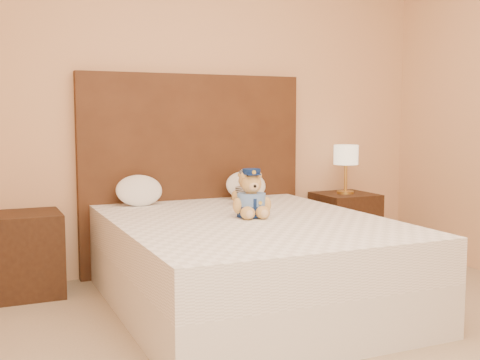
{
  "coord_description": "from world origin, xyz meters",
  "views": [
    {
      "loc": [
        -1.54,
        -2.14,
        1.18
      ],
      "look_at": [
        0.05,
        1.45,
        0.77
      ],
      "focal_mm": 45.0,
      "sensor_mm": 36.0,
      "label": 1
    }
  ],
  "objects_px": {
    "teddy_police": "(251,193)",
    "pillow_right": "(246,184)",
    "nightstand_right": "(345,226)",
    "bed": "(248,262)",
    "teddy_prisoner": "(246,188)",
    "nightstand_left": "(26,254)",
    "pillow_left": "(139,189)",
    "lamp": "(346,157)"
  },
  "relations": [
    {
      "from": "teddy_police",
      "to": "pillow_right",
      "type": "xyz_separation_m",
      "value": [
        0.32,
        0.78,
        -0.04
      ]
    },
    {
      "from": "nightstand_right",
      "to": "teddy_police",
      "type": "height_order",
      "value": "teddy_police"
    },
    {
      "from": "bed",
      "to": "teddy_prisoner",
      "type": "xyz_separation_m",
      "value": [
        0.23,
        0.55,
        0.39
      ]
    },
    {
      "from": "bed",
      "to": "nightstand_left",
      "type": "xyz_separation_m",
      "value": [
        -1.25,
        0.8,
        -0.0
      ]
    },
    {
      "from": "teddy_prisoner",
      "to": "pillow_left",
      "type": "relative_size",
      "value": 0.71
    },
    {
      "from": "nightstand_right",
      "to": "pillow_right",
      "type": "height_order",
      "value": "pillow_right"
    },
    {
      "from": "teddy_prisoner",
      "to": "nightstand_right",
      "type": "bearing_deg",
      "value": 35.51
    },
    {
      "from": "bed",
      "to": "teddy_police",
      "type": "relative_size",
      "value": 6.62
    },
    {
      "from": "lamp",
      "to": "pillow_right",
      "type": "distance_m",
      "value": 0.91
    },
    {
      "from": "bed",
      "to": "pillow_left",
      "type": "xyz_separation_m",
      "value": [
        -0.47,
        0.83,
        0.39
      ]
    },
    {
      "from": "pillow_left",
      "to": "pillow_right",
      "type": "bearing_deg",
      "value": 0.0
    },
    {
      "from": "nightstand_right",
      "to": "lamp",
      "type": "distance_m",
      "value": 0.57
    },
    {
      "from": "nightstand_right",
      "to": "nightstand_left",
      "type": "bearing_deg",
      "value": 180.0
    },
    {
      "from": "teddy_police",
      "to": "pillow_right",
      "type": "distance_m",
      "value": 0.84
    },
    {
      "from": "teddy_prisoner",
      "to": "nightstand_left",
      "type": "bearing_deg",
      "value": -167.86
    },
    {
      "from": "lamp",
      "to": "pillow_left",
      "type": "xyz_separation_m",
      "value": [
        -1.72,
        0.03,
        -0.18
      ]
    },
    {
      "from": "nightstand_right",
      "to": "pillow_right",
      "type": "bearing_deg",
      "value": 178.06
    },
    {
      "from": "bed",
      "to": "pillow_left",
      "type": "distance_m",
      "value": 1.03
    },
    {
      "from": "nightstand_left",
      "to": "teddy_police",
      "type": "height_order",
      "value": "teddy_police"
    },
    {
      "from": "teddy_prisoner",
      "to": "pillow_left",
      "type": "bearing_deg",
      "value": -179.94
    },
    {
      "from": "bed",
      "to": "teddy_prisoner",
      "type": "distance_m",
      "value": 0.72
    },
    {
      "from": "lamp",
      "to": "teddy_police",
      "type": "bearing_deg",
      "value": -148.11
    },
    {
      "from": "teddy_police",
      "to": "pillow_left",
      "type": "bearing_deg",
      "value": 132.28
    },
    {
      "from": "nightstand_right",
      "to": "lamp",
      "type": "bearing_deg",
      "value": 180.0
    },
    {
      "from": "nightstand_left",
      "to": "pillow_left",
      "type": "relative_size",
      "value": 1.64
    },
    {
      "from": "bed",
      "to": "nightstand_left",
      "type": "bearing_deg",
      "value": 147.38
    },
    {
      "from": "teddy_police",
      "to": "pillow_left",
      "type": "relative_size",
      "value": 0.9
    },
    {
      "from": "pillow_right",
      "to": "pillow_left",
      "type": "bearing_deg",
      "value": 180.0
    },
    {
      "from": "teddy_prisoner",
      "to": "pillow_right",
      "type": "height_order",
      "value": "teddy_prisoner"
    },
    {
      "from": "teddy_prisoner",
      "to": "pillow_right",
      "type": "distance_m",
      "value": 0.31
    },
    {
      "from": "nightstand_right",
      "to": "pillow_left",
      "type": "distance_m",
      "value": 1.77
    },
    {
      "from": "nightstand_left",
      "to": "teddy_prisoner",
      "type": "height_order",
      "value": "teddy_prisoner"
    },
    {
      "from": "bed",
      "to": "pillow_left",
      "type": "height_order",
      "value": "pillow_left"
    },
    {
      "from": "nightstand_right",
      "to": "lamp",
      "type": "relative_size",
      "value": 1.38
    },
    {
      "from": "pillow_left",
      "to": "bed",
      "type": "bearing_deg",
      "value": -60.3
    },
    {
      "from": "lamp",
      "to": "pillow_right",
      "type": "relative_size",
      "value": 1.22
    },
    {
      "from": "nightstand_left",
      "to": "teddy_prisoner",
      "type": "bearing_deg",
      "value": -9.58
    },
    {
      "from": "nightstand_right",
      "to": "teddy_police",
      "type": "xyz_separation_m",
      "value": [
        -1.21,
        -0.75,
        0.43
      ]
    },
    {
      "from": "teddy_police",
      "to": "bed",
      "type": "bearing_deg",
      "value": -122.34
    },
    {
      "from": "teddy_prisoner",
      "to": "pillow_right",
      "type": "bearing_deg",
      "value": 86.67
    },
    {
      "from": "lamp",
      "to": "teddy_police",
      "type": "xyz_separation_m",
      "value": [
        -1.21,
        -0.75,
        -0.15
      ]
    },
    {
      "from": "bed",
      "to": "nightstand_right",
      "type": "relative_size",
      "value": 3.64
    }
  ]
}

